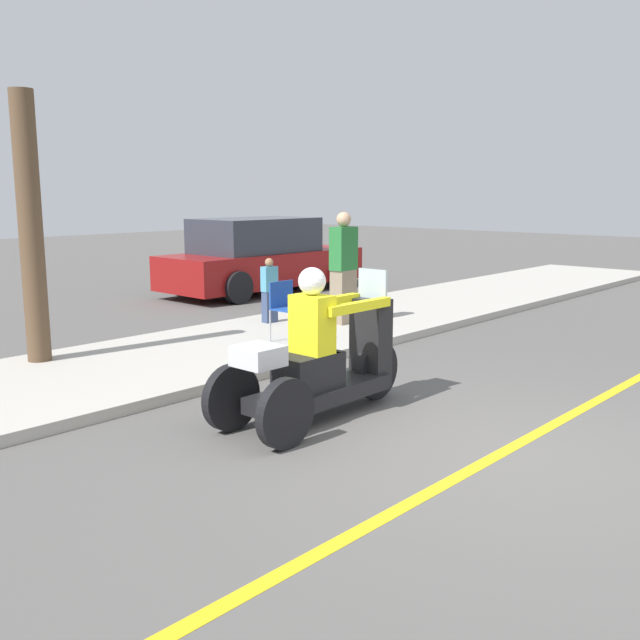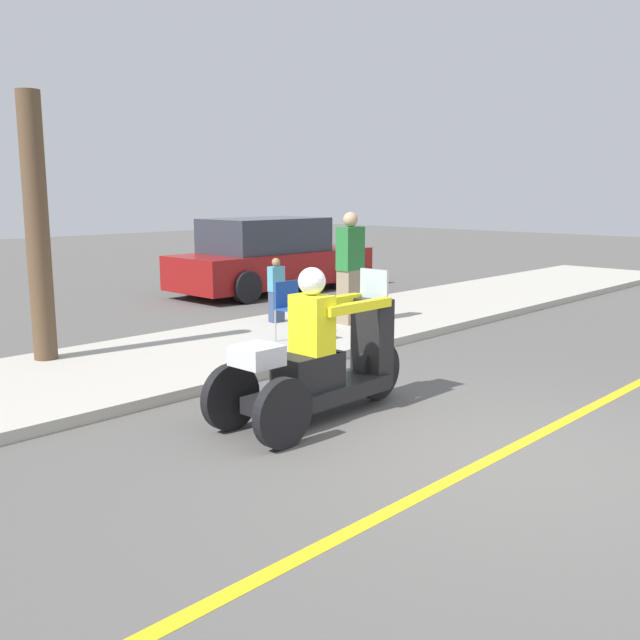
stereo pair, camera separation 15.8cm
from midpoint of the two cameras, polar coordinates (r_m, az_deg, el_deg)
The scene contains 9 objects.
ground_plane at distance 6.21m, azimuth 14.77°, elevation -10.46°, with size 60.00×60.00×0.00m, color #565451.
lane_stripe at distance 5.98m, azimuth 13.39°, elevation -11.22°, with size 24.00×0.12×0.01m.
sidewalk_strip at distance 9.21m, azimuth -11.06°, elevation -3.11°, with size 28.00×2.80×0.12m.
motorcycle_trike at distance 6.83m, azimuth 0.70°, elevation -3.61°, with size 2.31×0.80×1.47m.
spectator_mid_group at distance 11.21m, azimuth -3.11°, elevation 2.31°, with size 0.25×0.17×1.02m.
spectator_with_child at distance 11.06m, azimuth 2.84°, elevation 4.00°, with size 0.42×0.26×1.73m.
folding_chair_curbside at distance 9.81m, azimuth -1.72°, elevation 1.25°, with size 0.47×0.47×0.82m.
parked_car_lot_center at distance 15.44m, azimuth -3.67°, elevation 5.01°, with size 4.64×1.95×1.60m.
tree_trunk at distance 9.21m, azimuth -21.23°, elevation 6.84°, with size 0.28×0.28×3.20m.
Camera 2 is at (-5.08, -2.81, 2.17)m, focal length 40.00 mm.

